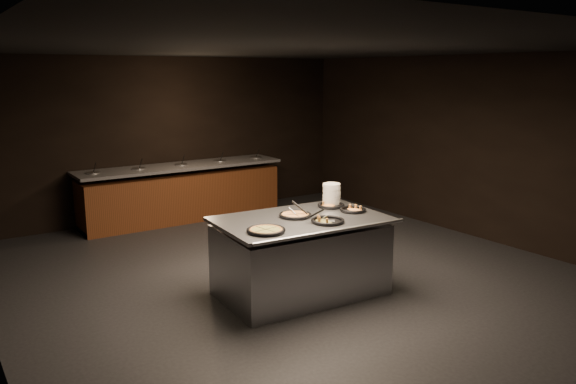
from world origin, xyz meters
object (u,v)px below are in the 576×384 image
serving_counter (300,258)px  pan_cheese_whole (295,215)px  plate_stack (332,194)px  pan_veggie_whole (266,230)px

serving_counter → pan_cheese_whole: (-0.02, 0.08, 0.51)m
serving_counter → plate_stack: 1.02m
plate_stack → pan_cheese_whole: bearing=-160.9°
pan_veggie_whole → pan_cheese_whole: size_ratio=1.08×
pan_veggie_whole → pan_cheese_whole: (0.63, 0.37, -0.00)m
serving_counter → pan_veggie_whole: 0.88m
plate_stack → pan_cheese_whole: plate_stack is taller
serving_counter → pan_veggie_whole: (-0.66, -0.28, 0.51)m
plate_stack → serving_counter: bearing=-154.9°
pan_veggie_whole → serving_counter: bearing=23.3°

